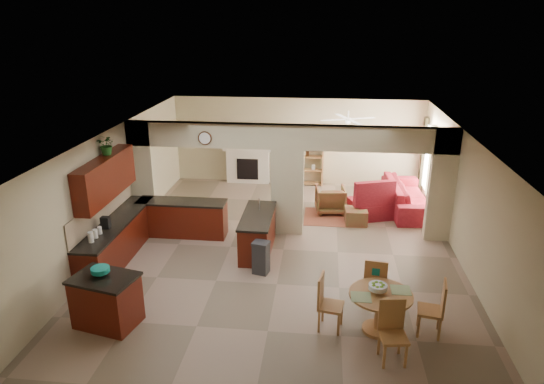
# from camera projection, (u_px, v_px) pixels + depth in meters

# --- Properties ---
(floor) EXTENTS (10.00, 10.00, 0.00)m
(floor) POSITION_uv_depth(u_px,v_px,m) (284.00, 249.00, 11.51)
(floor) COLOR #88705E
(floor) RESTS_ON ground
(ceiling) EXTENTS (10.00, 10.00, 0.00)m
(ceiling) POSITION_uv_depth(u_px,v_px,m) (285.00, 134.00, 10.55)
(ceiling) COLOR white
(ceiling) RESTS_ON wall_back
(wall_back) EXTENTS (8.00, 0.00, 8.00)m
(wall_back) POSITION_uv_depth(u_px,v_px,m) (297.00, 141.00, 15.70)
(wall_back) COLOR #BAB188
(wall_back) RESTS_ON floor
(wall_front) EXTENTS (8.00, 0.00, 8.00)m
(wall_front) POSITION_uv_depth(u_px,v_px,m) (251.00, 325.00, 6.36)
(wall_front) COLOR #BAB188
(wall_front) RESTS_ON floor
(wall_left) EXTENTS (0.00, 10.00, 10.00)m
(wall_left) POSITION_uv_depth(u_px,v_px,m) (115.00, 188.00, 11.44)
(wall_left) COLOR #BAB188
(wall_left) RESTS_ON floor
(wall_right) EXTENTS (0.00, 10.00, 10.00)m
(wall_right) POSITION_uv_depth(u_px,v_px,m) (466.00, 201.00, 10.62)
(wall_right) COLOR #BAB188
(wall_right) RESTS_ON floor
(partition_left_pier) EXTENTS (0.60, 0.25, 2.80)m
(partition_left_pier) POSITION_uv_depth(u_px,v_px,m) (143.00, 175.00, 12.34)
(partition_left_pier) COLOR #BAB188
(partition_left_pier) RESTS_ON floor
(partition_center_pier) EXTENTS (0.80, 0.25, 2.20)m
(partition_center_pier) POSITION_uv_depth(u_px,v_px,m) (287.00, 192.00, 12.07)
(partition_center_pier) COLOR #BAB188
(partition_center_pier) RESTS_ON floor
(partition_right_pier) EXTENTS (0.60, 0.25, 2.80)m
(partition_right_pier) POSITION_uv_depth(u_px,v_px,m) (441.00, 186.00, 11.58)
(partition_right_pier) COLOR #BAB188
(partition_right_pier) RESTS_ON floor
(partition_header) EXTENTS (8.00, 0.25, 0.60)m
(partition_header) POSITION_uv_depth(u_px,v_px,m) (288.00, 137.00, 11.59)
(partition_header) COLOR #BAB188
(partition_header) RESTS_ON partition_center_pier
(kitchen_counter) EXTENTS (2.52, 3.29, 1.48)m
(kitchen_counter) POSITION_uv_depth(u_px,v_px,m) (146.00, 230.00, 11.45)
(kitchen_counter) COLOR #401607
(kitchen_counter) RESTS_ON floor
(upper_cabinets) EXTENTS (0.35, 2.40, 0.90)m
(upper_cabinets) POSITION_uv_depth(u_px,v_px,m) (106.00, 178.00, 10.50)
(upper_cabinets) COLOR #401607
(upper_cabinets) RESTS_ON wall_left
(peninsula) EXTENTS (0.70, 1.85, 0.91)m
(peninsula) POSITION_uv_depth(u_px,v_px,m) (258.00, 233.00, 11.31)
(peninsula) COLOR #401607
(peninsula) RESTS_ON floor
(wall_clock) EXTENTS (0.34, 0.03, 0.34)m
(wall_clock) POSITION_uv_depth(u_px,v_px,m) (205.00, 138.00, 11.67)
(wall_clock) COLOR #4C2D19
(wall_clock) RESTS_ON partition_header
(rug) EXTENTS (1.60, 1.30, 0.01)m
(rug) POSITION_uv_depth(u_px,v_px,m) (333.00, 217.00, 13.34)
(rug) COLOR #965236
(rug) RESTS_ON floor
(fireplace) EXTENTS (1.60, 0.35, 1.20)m
(fireplace) POSITION_uv_depth(u_px,v_px,m) (248.00, 165.00, 15.98)
(fireplace) COLOR silver
(fireplace) RESTS_ON floor
(shelving_unit) EXTENTS (1.00, 0.32, 1.80)m
(shelving_unit) POSITION_uv_depth(u_px,v_px,m) (307.00, 158.00, 15.67)
(shelving_unit) COLOR #A07037
(shelving_unit) RESTS_ON floor
(window_a) EXTENTS (0.02, 0.90, 1.90)m
(window_a) POSITION_uv_depth(u_px,v_px,m) (440.00, 177.00, 12.84)
(window_a) COLOR white
(window_a) RESTS_ON wall_right
(window_b) EXTENTS (0.02, 0.90, 1.90)m
(window_b) POSITION_uv_depth(u_px,v_px,m) (428.00, 160.00, 14.43)
(window_b) COLOR white
(window_b) RESTS_ON wall_right
(glazed_door) EXTENTS (0.02, 0.70, 2.10)m
(glazed_door) POSITION_uv_depth(u_px,v_px,m) (433.00, 173.00, 13.69)
(glazed_door) COLOR white
(glazed_door) RESTS_ON wall_right
(drape_a_left) EXTENTS (0.10, 0.28, 2.30)m
(drape_a_left) POSITION_uv_depth(u_px,v_px,m) (444.00, 184.00, 12.28)
(drape_a_left) COLOR #391D16
(drape_a_left) RESTS_ON wall_right
(drape_a_right) EXTENTS (0.10, 0.28, 2.30)m
(drape_a_right) POSITION_uv_depth(u_px,v_px,m) (434.00, 170.00, 13.40)
(drape_a_right) COLOR #391D16
(drape_a_right) RESTS_ON wall_right
(drape_b_left) EXTENTS (0.10, 0.28, 2.30)m
(drape_b_left) POSITION_uv_depth(u_px,v_px,m) (431.00, 165.00, 13.87)
(drape_b_left) COLOR #391D16
(drape_b_left) RESTS_ON wall_right
(drape_b_right) EXTENTS (0.10, 0.28, 2.30)m
(drape_b_right) POSITION_uv_depth(u_px,v_px,m) (423.00, 154.00, 14.99)
(drape_b_right) COLOR #391D16
(drape_b_right) RESTS_ON wall_right
(ceiling_fan) EXTENTS (1.00, 1.00, 0.10)m
(ceiling_fan) POSITION_uv_depth(u_px,v_px,m) (348.00, 119.00, 13.28)
(ceiling_fan) COLOR white
(ceiling_fan) RESTS_ON ceiling
(kitchen_island) EXTENTS (1.24, 1.01, 0.95)m
(kitchen_island) POSITION_uv_depth(u_px,v_px,m) (107.00, 300.00, 8.57)
(kitchen_island) COLOR #401607
(kitchen_island) RESTS_ON floor
(teal_bowl) EXTENTS (0.32, 0.32, 0.15)m
(teal_bowl) POSITION_uv_depth(u_px,v_px,m) (101.00, 271.00, 8.45)
(teal_bowl) COLOR #148B7D
(teal_bowl) RESTS_ON kitchen_island
(trash_can) EXTENTS (0.38, 0.34, 0.67)m
(trash_can) POSITION_uv_depth(u_px,v_px,m) (261.00, 259.00, 10.35)
(trash_can) COLOR #2A2A2C
(trash_can) RESTS_ON floor
(dining_table) EXTENTS (1.10, 1.10, 0.75)m
(dining_table) POSITION_uv_depth(u_px,v_px,m) (380.00, 306.00, 8.37)
(dining_table) COLOR #A07037
(dining_table) RESTS_ON floor
(fruit_bowl) EXTENTS (0.32, 0.32, 0.17)m
(fruit_bowl) POSITION_uv_depth(u_px,v_px,m) (378.00, 288.00, 8.29)
(fruit_bowl) COLOR #68A824
(fruit_bowl) RESTS_ON dining_table
(sofa) EXTENTS (2.81, 1.23, 0.80)m
(sofa) POSITION_uv_depth(u_px,v_px,m) (408.00, 196.00, 13.80)
(sofa) COLOR maroon
(sofa) RESTS_ON floor
(chaise) EXTENTS (1.36, 1.23, 0.45)m
(chaise) POSITION_uv_depth(u_px,v_px,m) (372.00, 208.00, 13.38)
(chaise) COLOR maroon
(chaise) RESTS_ON floor
(armchair) EXTENTS (0.89, 0.91, 0.75)m
(armchair) POSITION_uv_depth(u_px,v_px,m) (330.00, 199.00, 13.61)
(armchair) COLOR maroon
(armchair) RESTS_ON floor
(ottoman) EXTENTS (0.59, 0.59, 0.41)m
(ottoman) POSITION_uv_depth(u_px,v_px,m) (356.00, 216.00, 12.88)
(ottoman) COLOR maroon
(ottoman) RESTS_ON floor
(plant) EXTENTS (0.42, 0.37, 0.45)m
(plant) POSITION_uv_depth(u_px,v_px,m) (107.00, 145.00, 10.49)
(plant) COLOR #164713
(plant) RESTS_ON upper_cabinets
(chair_north) EXTENTS (0.48, 0.48, 1.02)m
(chair_north) POSITION_uv_depth(u_px,v_px,m) (375.00, 281.00, 9.04)
(chair_north) COLOR #A07037
(chair_north) RESTS_ON floor
(chair_east) EXTENTS (0.49, 0.49, 1.02)m
(chair_east) POSITION_uv_depth(u_px,v_px,m) (436.00, 306.00, 8.26)
(chair_east) COLOR #A07037
(chair_east) RESTS_ON floor
(chair_south) EXTENTS (0.48, 0.48, 1.02)m
(chair_south) POSITION_uv_depth(u_px,v_px,m) (392.00, 328.00, 7.68)
(chair_south) COLOR #A07037
(chair_south) RESTS_ON floor
(chair_west) EXTENTS (0.49, 0.49, 1.02)m
(chair_west) POSITION_uv_depth(u_px,v_px,m) (326.00, 300.00, 8.44)
(chair_west) COLOR #A07037
(chair_west) RESTS_ON floor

